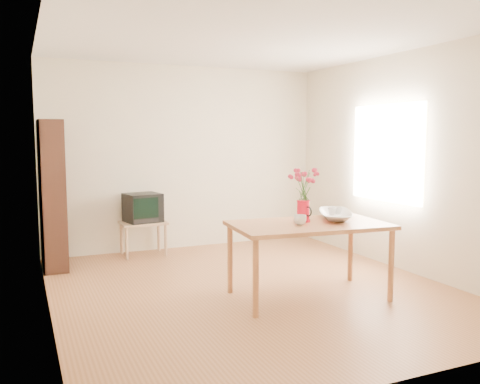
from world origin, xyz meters
name	(u,v)px	position (x,y,z in m)	size (l,w,h in m)	color
room	(254,166)	(0.03, 0.00, 1.30)	(4.50, 4.50, 4.50)	brown
table	(309,230)	(0.41, -0.48, 0.68)	(1.60, 1.00, 0.75)	#9F5E36
tv_stand	(143,227)	(-0.70, 1.97, 0.39)	(0.60, 0.45, 0.46)	tan
bookshelf	(53,200)	(-1.85, 1.75, 0.84)	(0.28, 0.70, 1.80)	black
pitcher	(303,212)	(0.39, -0.38, 0.85)	(0.14, 0.22, 0.22)	red
flowers	(304,184)	(0.39, -0.38, 1.13)	(0.25, 0.25, 0.35)	#C32E4E
mug	(300,220)	(0.27, -0.54, 0.80)	(0.13, 0.13, 0.10)	white
bowl	(336,197)	(0.80, -0.35, 0.98)	(0.49, 0.49, 0.46)	white
teacup_a	(332,201)	(0.76, -0.35, 0.94)	(0.08, 0.08, 0.07)	white
teacup_b	(338,201)	(0.84, -0.33, 0.94)	(0.07, 0.07, 0.07)	white
television	(142,207)	(-0.70, 1.98, 0.66)	(0.51, 0.48, 0.38)	black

